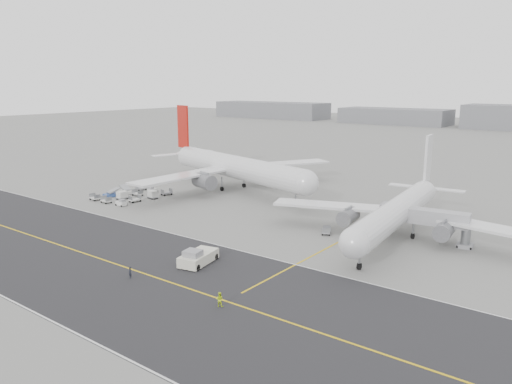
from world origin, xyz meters
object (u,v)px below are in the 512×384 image
Objects in this scene: ground_crew_b at (220,299)px; pushback_tug at (198,257)px; airliner_a at (234,167)px; ground_crew_a at (130,273)px; airliner_b at (398,211)px; jet_bridge at (426,218)px.

pushback_tug is at bearing -59.78° from ground_crew_b.
airliner_a is 60.14m from ground_crew_a.
pushback_tug is at bearing -130.77° from airliner_a.
ground_crew_b is at bearing -47.82° from pushback_tug.
ground_crew_b is (15.62, 0.70, 0.08)m from ground_crew_a.
airliner_a is 1.23× the size of airliner_b.
pushback_tug is at bearing 85.63° from ground_crew_a.
airliner_b is at bearing -90.31° from airliner_a.
jet_bridge is (23.04, 31.06, 2.98)m from pushback_tug.
airliner_b is at bearing 47.98° from pushback_tug.
airliner_a is 6.36× the size of pushback_tug.
jet_bridge is at bearing -128.62° from ground_crew_b.
airliner_b is 46.11m from ground_crew_a.
ground_crew_a is at bearing -129.92° from jet_bridge.
jet_bridge is 9.22× the size of ground_crew_a.
pushback_tug is (-18.30, -30.80, -3.60)m from airliner_b.
airliner_b reaches higher than ground_crew_a.
jet_bridge reaches higher than ground_crew_b.
airliner_a is at bearing -75.20° from ground_crew_b.
pushback_tug reaches higher than ground_crew_a.
ground_crew_a is 15.63m from ground_crew_b.
ground_crew_a is at bearing -121.61° from pushback_tug.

